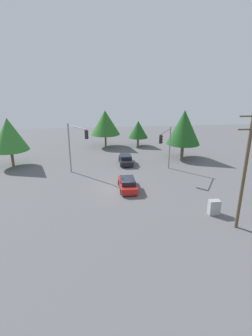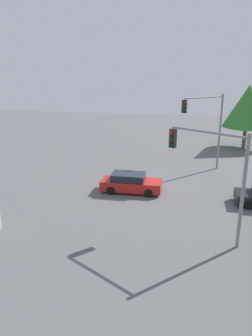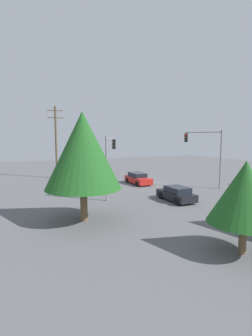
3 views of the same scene
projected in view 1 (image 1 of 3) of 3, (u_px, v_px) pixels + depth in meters
name	position (u px, v px, depth m)	size (l,w,h in m)	color
ground_plane	(122.00, 189.00, 30.70)	(80.00, 80.00, 0.00)	#5B5B5E
sedan_dark	(126.00, 160.00, 39.34)	(1.93, 4.10, 1.36)	black
sedan_red	(127.00, 184.00, 30.37)	(1.92, 4.42, 1.40)	red
traffic_signal_main	(76.00, 141.00, 33.61)	(2.79, 3.50, 6.71)	gray
traffic_signal_cross	(166.00, 143.00, 34.73)	(2.54, 3.91, 6.00)	gray
utility_pole_tall	(245.00, 169.00, 21.10)	(2.20, 0.28, 10.22)	brown
electrical_cabinet	(214.00, 207.00, 24.83)	(1.03, 0.68, 1.44)	#9EA0A3
tree_left	(9.00, 134.00, 37.11)	(5.18, 5.18, 7.04)	brown
tree_behind	(138.00, 129.00, 48.82)	(3.66, 3.66, 4.74)	brown
tree_right	(105.00, 122.00, 47.91)	(5.37, 5.37, 6.71)	brown
tree_corner	(184.00, 127.00, 40.90)	(5.30, 5.30, 7.64)	brown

